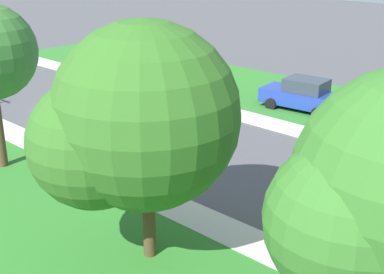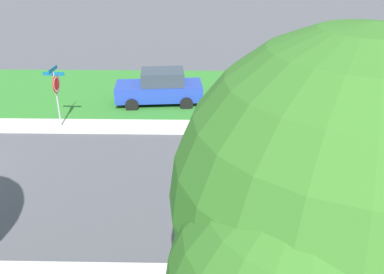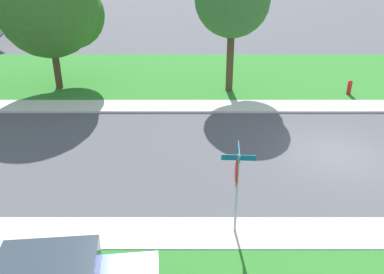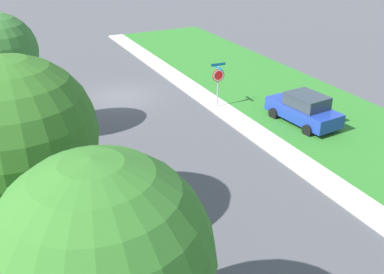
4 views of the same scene
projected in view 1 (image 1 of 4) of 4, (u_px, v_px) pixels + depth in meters
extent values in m
plane|color=#4C4C51|center=(88.00, 110.00, 27.84)|extent=(120.00, 120.00, 0.00)
cube|color=beige|center=(193.00, 216.00, 16.98)|extent=(1.40, 56.00, 0.10)
cube|color=beige|center=(334.00, 140.00, 23.45)|extent=(1.40, 56.00, 0.10)
cube|color=#2D7528|center=(378.00, 116.00, 26.69)|extent=(8.00, 56.00, 0.08)
cylinder|color=#9E9EA3|center=(206.00, 84.00, 27.78)|extent=(0.07, 0.07, 2.60)
cylinder|color=red|center=(206.00, 71.00, 27.48)|extent=(0.76, 0.07, 0.76)
cylinder|color=white|center=(207.00, 71.00, 27.47)|extent=(0.67, 0.04, 0.67)
cylinder|color=red|center=(207.00, 71.00, 27.46)|extent=(0.55, 0.03, 0.55)
cube|color=#0F5B84|center=(206.00, 59.00, 27.29)|extent=(0.92, 0.07, 0.16)
cube|color=#0F5B84|center=(206.00, 62.00, 27.35)|extent=(0.07, 0.92, 0.16)
cube|color=#1E389E|center=(302.00, 98.00, 27.52)|extent=(2.20, 4.45, 0.76)
cube|color=#2D3842|center=(306.00, 85.00, 27.15)|extent=(1.79, 2.24, 0.68)
cylinder|color=black|center=(271.00, 104.00, 27.74)|extent=(0.30, 0.66, 0.64)
cylinder|color=black|center=(287.00, 97.00, 29.08)|extent=(0.30, 0.66, 0.64)
cylinder|color=black|center=(317.00, 114.00, 26.23)|extent=(0.30, 0.66, 0.64)
cylinder|color=black|center=(332.00, 105.00, 27.57)|extent=(0.30, 0.66, 0.64)
cylinder|color=#4C3823|center=(149.00, 218.00, 14.47)|extent=(0.36, 0.36, 2.52)
sphere|color=#306620|center=(146.00, 116.00, 13.40)|extent=(4.98, 4.98, 4.98)
sphere|color=#306620|center=(94.00, 142.00, 13.32)|extent=(3.49, 3.49, 3.49)
sphere|color=#326E26|center=(348.00, 221.00, 9.74)|extent=(3.25, 3.25, 3.25)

